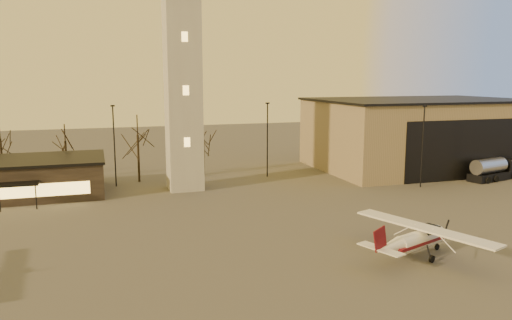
{
  "coord_description": "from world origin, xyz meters",
  "views": [
    {
      "loc": [
        -9.98,
        -29.41,
        13.54
      ],
      "look_at": [
        3.64,
        13.0,
        6.09
      ],
      "focal_mm": 35.0,
      "sensor_mm": 36.0,
      "label": 1
    }
  ],
  "objects_px": {
    "control_tower": "(182,53)",
    "fuel_truck": "(493,171)",
    "hangar": "(418,133)",
    "cessna_front": "(420,242)"
  },
  "relations": [
    {
      "from": "control_tower",
      "to": "fuel_truck",
      "type": "xyz_separation_m",
      "value": [
        39.97,
        -7.13,
        -15.15
      ]
    },
    {
      "from": "fuel_truck",
      "to": "control_tower",
      "type": "bearing_deg",
      "value": 156.84
    },
    {
      "from": "hangar",
      "to": "fuel_truck",
      "type": "height_order",
      "value": "hangar"
    },
    {
      "from": "control_tower",
      "to": "cessna_front",
      "type": "height_order",
      "value": "control_tower"
    },
    {
      "from": "control_tower",
      "to": "hangar",
      "type": "height_order",
      "value": "control_tower"
    },
    {
      "from": "control_tower",
      "to": "fuel_truck",
      "type": "distance_m",
      "value": 43.33
    },
    {
      "from": "control_tower",
      "to": "hangar",
      "type": "relative_size",
      "value": 1.07
    },
    {
      "from": "control_tower",
      "to": "fuel_truck",
      "type": "relative_size",
      "value": 3.92
    },
    {
      "from": "control_tower",
      "to": "hangar",
      "type": "bearing_deg",
      "value": 6.31
    },
    {
      "from": "cessna_front",
      "to": "fuel_truck",
      "type": "bearing_deg",
      "value": 18.58
    }
  ]
}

